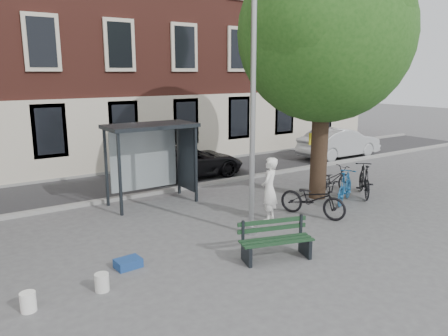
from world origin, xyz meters
TOP-DOWN VIEW (x-y plane):
  - ground at (0.00, 0.00)m, footprint 90.00×90.00m
  - road at (0.00, 7.00)m, footprint 40.00×4.00m
  - curb_near at (0.00, 5.00)m, footprint 40.00×0.25m
  - curb_far at (0.00, 9.00)m, footprint 40.00×0.25m
  - building_row at (0.00, 13.00)m, footprint 30.00×8.00m
  - lamppost at (0.00, 0.00)m, footprint 0.28×0.35m
  - tree_right at (4.01, 1.38)m, footprint 5.76×5.60m
  - bus_shelter at (-0.61, 4.11)m, footprint 2.85×1.45m
  - painter at (1.09, 0.59)m, footprint 0.81×0.74m
  - bench at (-0.48, -1.56)m, footprint 1.79×1.00m
  - bike_a at (4.93, 1.67)m, footprint 1.79×0.64m
  - bike_b at (4.29, 0.56)m, footprint 1.83×1.31m
  - bike_c at (2.40, 0.14)m, footprint 1.43×2.19m
  - bike_d at (5.50, 0.74)m, footprint 1.68×1.79m
  - car_dark at (1.88, 6.65)m, footprint 4.68×2.36m
  - car_silver at (10.21, 6.06)m, footprint 4.56×1.62m
  - blue_crate at (-3.50, -0.12)m, footprint 0.57×0.44m
  - bucket_a at (-5.68, -0.83)m, footprint 0.33×0.33m
  - bucket_b at (-4.33, -0.83)m, footprint 0.34×0.34m
  - notice_sign at (5.09, 2.91)m, footprint 0.34×0.05m

SIDE VIEW (x-z plane):
  - ground at x=0.00m, z-range 0.00..0.00m
  - road at x=0.00m, z-range 0.00..0.01m
  - curb_near at x=0.00m, z-range 0.00..0.12m
  - curb_far at x=0.00m, z-range 0.00..0.12m
  - blue_crate at x=-3.50m, z-range 0.00..0.20m
  - bucket_a at x=-5.68m, z-range 0.00..0.36m
  - bucket_b at x=-4.33m, z-range 0.00..0.36m
  - bench at x=-0.48m, z-range -0.04..0.84m
  - bike_a at x=4.93m, z-range 0.00..0.94m
  - bike_c at x=2.40m, z-range 0.00..1.09m
  - bike_b at x=4.29m, z-range 0.00..1.09m
  - bike_d at x=5.50m, z-range 0.00..1.15m
  - car_dark at x=1.88m, z-range 0.00..1.27m
  - car_silver at x=10.21m, z-range 0.00..1.50m
  - painter at x=1.09m, z-range 0.00..1.86m
  - notice_sign at x=5.09m, z-range 0.46..2.46m
  - bus_shelter at x=-0.61m, z-range 0.61..3.23m
  - lamppost at x=0.00m, z-range -0.27..5.84m
  - tree_right at x=4.01m, z-range 1.52..9.72m
  - building_row at x=0.00m, z-range 0.00..14.00m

